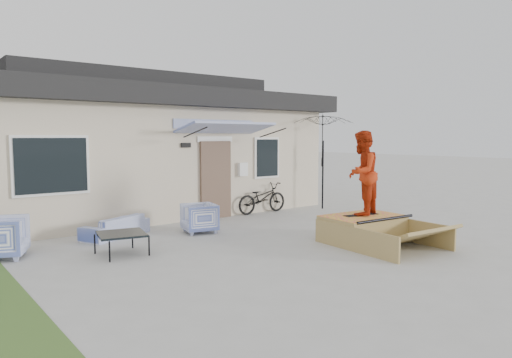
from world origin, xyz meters
TOP-DOWN VIEW (x-y plane):
  - ground at (0.00, 0.00)m, footprint 90.00×90.00m
  - house at (0.00, 7.99)m, footprint 10.80×8.49m
  - loveseat at (-2.07, 3.83)m, footprint 1.65×1.09m
  - armchair_left at (-4.41, 3.32)m, footprint 1.03×1.06m
  - armchair_right at (-0.37, 3.08)m, footprint 0.84×0.87m
  - coffee_table at (-2.59, 2.21)m, footprint 1.00×1.00m
  - bicycle at (2.53, 4.35)m, footprint 1.69×0.59m
  - patio_umbrella at (4.52, 3.84)m, footprint 2.20×2.11m
  - skate_ramp at (1.88, 0.15)m, footprint 1.79×2.30m
  - skateboard at (1.88, 0.20)m, footprint 0.84×0.34m
  - skater at (1.88, 0.20)m, footprint 1.04×0.91m

SIDE VIEW (x-z plane):
  - ground at x=0.00m, z-range 0.00..0.00m
  - coffee_table at x=-2.59m, z-range 0.00..0.42m
  - skate_ramp at x=1.88m, z-range 0.00..0.54m
  - loveseat at x=-2.07m, z-range 0.00..0.62m
  - armchair_right at x=-0.37m, z-range 0.00..0.75m
  - armchair_left at x=-4.41m, z-range 0.00..0.85m
  - bicycle at x=2.53m, z-range 0.00..1.08m
  - skateboard at x=1.88m, z-range 0.54..0.60m
  - skater at x=1.88m, z-range 0.60..2.38m
  - patio_umbrella at x=4.52m, z-range 0.65..2.85m
  - house at x=0.00m, z-range -0.11..3.99m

